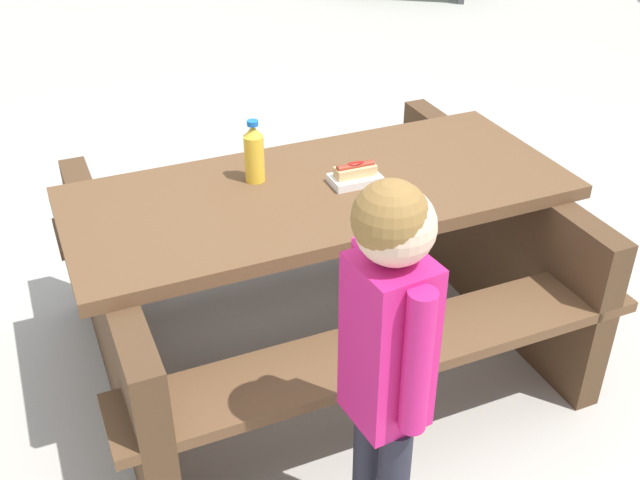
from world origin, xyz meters
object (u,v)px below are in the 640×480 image
object	(u,v)px
child_in_coat	(388,344)
soda_bottle	(254,153)
picnic_table	(320,258)
hotdog_tray	(355,175)

from	to	relation	value
child_in_coat	soda_bottle	bearing A→B (deg)	83.11
picnic_table	soda_bottle	xyz separation A→B (m)	(-0.18, 0.16, 0.41)
soda_bottle	child_in_coat	size ratio (longest dim) A/B	0.18
soda_bottle	child_in_coat	bearing A→B (deg)	-96.89
picnic_table	hotdog_tray	distance (m)	0.36
soda_bottle	hotdog_tray	distance (m)	0.37
soda_bottle	hotdog_tray	world-z (taller)	soda_bottle
picnic_table	hotdog_tray	world-z (taller)	hotdog_tray
picnic_table	child_in_coat	bearing A→B (deg)	-108.87
soda_bottle	child_in_coat	xyz separation A→B (m)	(-0.13, -1.06, -0.05)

